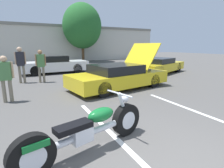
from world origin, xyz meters
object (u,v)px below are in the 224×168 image
(parked_car_right_row, at_px, (158,66))
(spectator_by_show_car, at_px, (21,62))
(parked_car_mid_row, at_px, (54,65))
(spectator_near_motorcycle, at_px, (5,75))
(motorcycle, at_px, (88,131))
(show_car_hood_open, at_px, (119,76))
(tree_background, at_px, (82,26))
(spectator_midground, at_px, (41,63))

(parked_car_right_row, xyz_separation_m, spectator_by_show_car, (-8.62, 0.58, 0.58))
(parked_car_mid_row, distance_m, spectator_by_show_car, 3.53)
(spectator_near_motorcycle, relative_size, spectator_by_show_car, 0.86)
(motorcycle, height_order, show_car_hood_open, show_car_hood_open)
(tree_background, bearing_deg, parked_car_right_row, -80.54)
(motorcycle, distance_m, parked_car_mid_row, 10.20)
(motorcycle, height_order, spectator_near_motorcycle, spectator_near_motorcycle)
(show_car_hood_open, bearing_deg, parked_car_right_row, 20.38)
(parked_car_right_row, distance_m, spectator_by_show_car, 8.66)
(motorcycle, bearing_deg, spectator_near_motorcycle, 95.68)
(tree_background, xyz_separation_m, parked_car_right_row, (1.88, -11.28, -3.64))
(spectator_near_motorcycle, height_order, spectator_midground, spectator_midground)
(spectator_midground, bearing_deg, show_car_hood_open, -43.93)
(tree_background, xyz_separation_m, parked_car_mid_row, (-4.66, -7.90, -3.59))
(show_car_hood_open, bearing_deg, motorcycle, -134.97)
(spectator_by_show_car, bearing_deg, tree_background, 57.79)
(parked_car_right_row, xyz_separation_m, parked_car_mid_row, (-6.54, 3.38, 0.05))
(parked_car_mid_row, height_order, spectator_near_motorcycle, spectator_near_motorcycle)
(spectator_by_show_car, relative_size, spectator_midground, 1.09)
(parked_car_mid_row, bearing_deg, motorcycle, -98.48)
(show_car_hood_open, relative_size, spectator_by_show_car, 2.60)
(spectator_near_motorcycle, relative_size, spectator_midground, 0.93)
(spectator_near_motorcycle, bearing_deg, spectator_midground, 65.34)
(tree_background, relative_size, motorcycle, 2.62)
(tree_background, bearing_deg, parked_car_mid_row, -120.54)
(show_car_hood_open, distance_m, spectator_by_show_car, 5.15)
(tree_background, relative_size, parked_car_mid_row, 1.49)
(motorcycle, distance_m, spectator_by_show_car, 7.44)
(parked_car_right_row, xyz_separation_m, spectator_midground, (-7.70, 0.26, 0.47))
(parked_car_right_row, bearing_deg, show_car_hood_open, -171.48)
(show_car_hood_open, height_order, spectator_midground, show_car_hood_open)
(spectator_near_motorcycle, bearing_deg, spectator_by_show_car, 82.11)
(spectator_near_motorcycle, distance_m, spectator_midground, 3.33)
(show_car_hood_open, height_order, parked_car_right_row, show_car_hood_open)
(tree_background, xyz_separation_m, show_car_hood_open, (-2.78, -13.94, -3.63))
(motorcycle, relative_size, spectator_by_show_car, 1.40)
(show_car_hood_open, bearing_deg, parked_car_mid_row, 97.94)
(parked_car_mid_row, height_order, spectator_by_show_car, spectator_by_show_car)
(parked_car_mid_row, xyz_separation_m, spectator_by_show_car, (-2.08, -2.80, 0.52))
(motorcycle, xyz_separation_m, spectator_near_motorcycle, (-1.48, 4.00, 0.52))
(show_car_hood_open, relative_size, spectator_midground, 2.82)
(parked_car_mid_row, xyz_separation_m, spectator_near_motorcycle, (-2.55, -6.14, 0.34))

